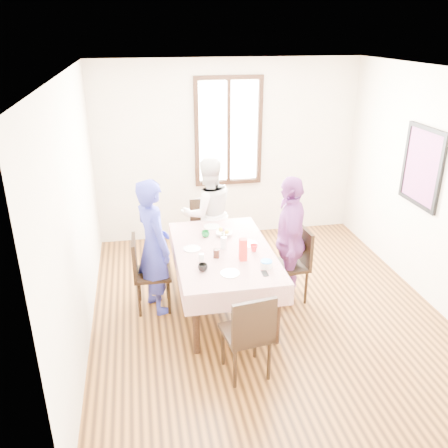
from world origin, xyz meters
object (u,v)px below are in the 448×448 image
(chair_left, at_px, (153,273))
(chair_far, at_px, (208,234))
(dining_table, at_px, (223,279))
(person_left, at_px, (153,246))
(person_right, at_px, (288,240))
(chair_right, at_px, (288,265))
(chair_near, at_px, (246,332))
(person_far, at_px, (208,213))

(chair_left, xyz_separation_m, chair_far, (0.81, 0.99, 0.00))
(dining_table, bearing_deg, chair_far, 90.00)
(chair_left, relative_size, person_left, 0.57)
(chair_left, relative_size, chair_far, 1.00)
(person_left, xyz_separation_m, person_right, (1.57, -0.10, -0.01))
(chair_right, bearing_deg, person_left, 81.33)
(dining_table, bearing_deg, chair_right, 3.71)
(person_right, bearing_deg, chair_near, -16.53)
(person_far, xyz_separation_m, person_right, (0.78, -1.08, 0.01))
(person_far, bearing_deg, chair_near, 80.54)
(chair_right, distance_m, person_left, 1.63)
(chair_left, bearing_deg, dining_table, 80.25)
(chair_left, xyz_separation_m, person_right, (1.59, -0.10, 0.33))
(chair_near, bearing_deg, dining_table, 81.84)
(dining_table, height_order, chair_near, chair_near)
(chair_far, distance_m, chair_near, 2.30)
(chair_left, bearing_deg, chair_far, 142.23)
(chair_left, distance_m, person_left, 0.34)
(chair_right, bearing_deg, chair_left, 81.38)
(chair_left, height_order, chair_right, same)
(chair_left, xyz_separation_m, chair_right, (1.61, -0.10, 0.00))
(chair_far, bearing_deg, person_left, 48.75)
(person_left, relative_size, person_far, 1.04)
(dining_table, distance_m, chair_left, 0.82)
(chair_right, xyz_separation_m, person_right, (-0.02, 0.00, 0.33))
(dining_table, bearing_deg, chair_left, 168.98)
(chair_left, height_order, person_far, person_far)
(person_far, bearing_deg, chair_far, -99.46)
(chair_right, xyz_separation_m, person_far, (-0.81, 1.08, 0.32))
(person_left, height_order, person_right, person_left)
(chair_near, relative_size, person_left, 0.57)
(dining_table, xyz_separation_m, person_left, (-0.78, 0.16, 0.42))
(person_left, bearing_deg, person_far, -60.84)
(person_left, distance_m, person_right, 1.57)
(chair_left, xyz_separation_m, person_left, (0.02, 0.00, 0.34))
(chair_far, height_order, person_left, person_left)
(person_far, relative_size, person_right, 0.98)
(dining_table, relative_size, chair_left, 1.84)
(chair_right, relative_size, person_far, 0.59)
(dining_table, distance_m, chair_right, 0.81)
(chair_far, xyz_separation_m, person_right, (0.78, -1.10, 0.33))
(chair_far, bearing_deg, dining_table, 87.03)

